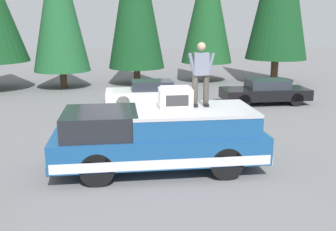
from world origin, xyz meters
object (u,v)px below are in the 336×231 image
(pickup_truck, at_px, (159,138))
(parked_car_black, at_px, (265,92))
(compressor_unit, at_px, (175,98))
(person_on_truck_bed, at_px, (201,73))
(parked_car_white, at_px, (151,93))

(pickup_truck, xyz_separation_m, parked_car_black, (7.65, -5.91, -0.29))
(compressor_unit, height_order, parked_car_black, compressor_unit)
(parked_car_black, bearing_deg, compressor_unit, 144.07)
(person_on_truck_bed, distance_m, parked_car_white, 8.06)
(parked_car_white, bearing_deg, pickup_truck, 176.87)
(pickup_truck, relative_size, compressor_unit, 6.60)
(pickup_truck, bearing_deg, parked_car_black, -37.68)
(pickup_truck, height_order, parked_car_black, pickup_truck)
(person_on_truck_bed, bearing_deg, pickup_truck, 101.90)
(pickup_truck, distance_m, parked_car_black, 9.67)
(pickup_truck, xyz_separation_m, parked_car_white, (8.02, -0.44, -0.29))
(compressor_unit, bearing_deg, pickup_truck, 102.95)
(pickup_truck, height_order, compressor_unit, compressor_unit)
(person_on_truck_bed, xyz_separation_m, parked_car_black, (7.41, -4.77, -1.97))
(compressor_unit, bearing_deg, parked_car_white, -0.01)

